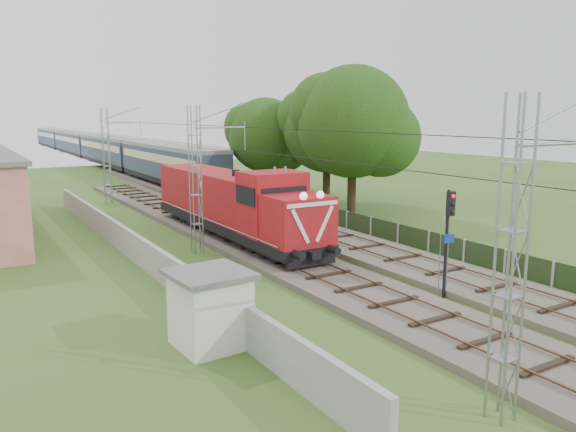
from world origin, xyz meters
TOP-DOWN VIEW (x-y plane):
  - ground at (0.00, 0.00)m, footprint 140.00×140.00m
  - track_main at (0.00, 7.00)m, footprint 4.20×70.00m
  - track_side at (5.00, 20.00)m, footprint 4.20×80.00m
  - catenary at (-2.95, 12.00)m, footprint 3.31×70.00m
  - boundary_wall at (-6.50, 12.00)m, footprint 0.25×40.00m
  - fence at (8.00, 3.00)m, footprint 0.12×32.00m
  - locomotive at (0.00, 13.73)m, footprint 3.09×17.67m
  - coach_rake at (5.00, 76.54)m, footprint 3.29×98.06m
  - signal_post at (2.84, -0.62)m, footprint 0.50×0.39m
  - relay_hut at (-7.40, -0.11)m, footprint 2.60×2.60m
  - tree_a at (10.88, 16.19)m, footprint 8.50×8.09m
  - tree_b at (12.92, 22.35)m, footprint 7.80×7.43m
  - tree_c at (9.95, 27.60)m, footprint 6.93×6.60m
  - tree_d at (12.83, 34.72)m, footprint 6.21×5.91m

SIDE VIEW (x-z plane):
  - ground at x=0.00m, z-range 0.00..0.00m
  - track_main at x=0.00m, z-range -0.04..0.41m
  - track_side at x=5.00m, z-range -0.04..0.41m
  - fence at x=8.00m, z-range 0.00..1.20m
  - boundary_wall at x=-6.50m, z-range 0.00..1.50m
  - relay_hut at x=-7.40m, z-range 0.01..2.54m
  - locomotive at x=0.00m, z-range 0.05..4.54m
  - coach_rake at x=5.00m, z-range 0.79..4.59m
  - signal_post at x=2.84m, z-range 0.85..5.36m
  - catenary at x=-2.95m, z-range 0.05..8.05m
  - tree_d at x=12.83m, z-range 1.00..9.04m
  - tree_c at x=9.95m, z-range 1.11..10.09m
  - tree_b at x=12.92m, z-range 1.25..11.36m
  - tree_a at x=10.88m, z-range 1.37..12.38m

